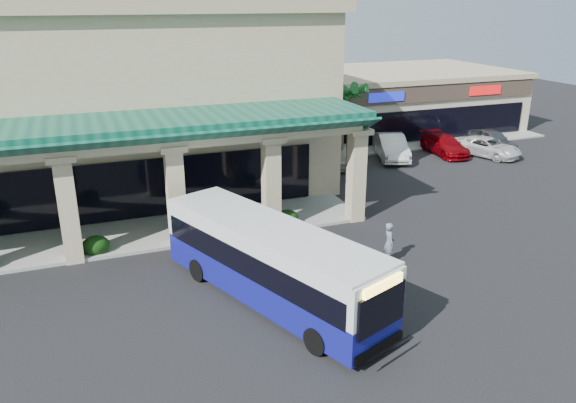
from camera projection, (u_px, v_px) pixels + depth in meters
name	position (u px, v px, depth m)	size (l,w,h in m)	color
ground	(279.00, 285.00, 22.20)	(110.00, 110.00, 0.00)	black
main_building	(49.00, 93.00, 31.64)	(30.80, 14.80, 11.35)	tan
arcade	(54.00, 189.00, 24.52)	(30.00, 6.20, 5.70)	#0C4839
strip_mall	(379.00, 100.00, 48.48)	(22.50, 12.50, 4.90)	beige
palm_0	(349.00, 129.00, 33.59)	(2.40, 2.40, 6.60)	#165521
palm_1	(342.00, 125.00, 36.70)	(2.40, 2.40, 5.80)	#165521
broadleaf_tree	(286.00, 120.00, 40.59)	(2.60, 2.60, 4.81)	black
transit_bus	(271.00, 264.00, 20.58)	(2.50, 10.75, 3.00)	navy
pedestrian	(389.00, 243.00, 23.83)	(0.66, 0.43, 1.81)	slate
car_silver	(345.00, 156.00, 37.74)	(1.69, 4.20, 1.43)	silver
car_white	(391.00, 147.00, 39.45)	(1.80, 5.16, 1.70)	silver
car_red	(445.00, 145.00, 40.61)	(1.94, 4.77, 1.39)	maroon
car_gray	(488.00, 147.00, 40.13)	(2.21, 4.79, 1.33)	silver
car_extra	(492.00, 140.00, 41.81)	(1.79, 4.44, 1.51)	#373C43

